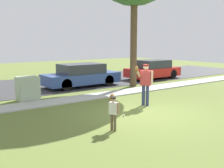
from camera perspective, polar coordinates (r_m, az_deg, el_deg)
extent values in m
plane|color=olive|center=(12.71, -3.86, -2.87)|extent=(48.00, 48.00, 0.00)
cube|color=#B2B2AD|center=(12.78, -4.10, -2.66)|extent=(36.00, 1.20, 0.06)
cube|color=#38383A|center=(17.17, -13.00, 0.05)|extent=(36.00, 6.80, 0.02)
cylinder|color=navy|center=(11.06, 7.56, -2.46)|extent=(0.13, 0.13, 0.85)
cylinder|color=navy|center=(11.10, 6.72, -2.40)|extent=(0.13, 0.13, 0.85)
cube|color=#B73838|center=(10.96, 7.22, 1.29)|extent=(0.41, 0.47, 0.60)
sphere|color=beige|center=(10.91, 7.26, 3.54)|extent=(0.23, 0.23, 0.23)
cylinder|color=maroon|center=(10.90, 7.27, 4.00)|extent=(0.24, 0.24, 0.07)
cylinder|color=beige|center=(10.89, 8.50, 1.31)|extent=(0.10, 0.10, 0.57)
cylinder|color=beige|center=(10.76, 5.58, 2.34)|extent=(0.50, 0.35, 0.41)
ellipsoid|color=brown|center=(10.55, 5.27, 3.23)|extent=(0.26, 0.23, 0.26)
cylinder|color=brown|center=(7.95, -0.05, -8.20)|extent=(0.08, 0.08, 0.51)
cylinder|color=brown|center=(7.91, 0.63, -8.28)|extent=(0.08, 0.08, 0.51)
cube|color=silver|center=(7.81, 0.29, -5.19)|extent=(0.24, 0.28, 0.36)
sphere|color=#A87A5B|center=(7.75, 0.29, -3.33)|extent=(0.14, 0.14, 0.14)
cylinder|color=black|center=(7.74, 0.29, -2.96)|extent=(0.14, 0.14, 0.04)
cylinder|color=#A87A5B|center=(7.97, -0.30, -3.94)|extent=(0.30, 0.21, 0.24)
ellipsoid|color=brown|center=(8.06, 0.03, -2.99)|extent=(0.26, 0.23, 0.26)
cylinder|color=#A87A5B|center=(7.75, 1.33, -5.22)|extent=(0.06, 0.06, 0.34)
sphere|color=white|center=(9.46, 2.49, -6.76)|extent=(0.07, 0.07, 0.07)
cube|color=#9EB293|center=(12.44, -17.56, -0.98)|extent=(0.89, 0.78, 1.09)
cylinder|color=brown|center=(15.73, 4.65, 9.74)|extent=(0.39, 0.39, 5.65)
cube|color=#2D478C|center=(15.81, -6.53, 1.25)|extent=(4.50, 1.80, 0.60)
cube|color=#2D333D|center=(15.74, -6.57, 3.32)|extent=(2.47, 1.66, 0.55)
cylinder|color=black|center=(17.21, -3.79, 1.39)|extent=(0.64, 0.22, 0.64)
cylinder|color=black|center=(15.91, -0.74, 0.79)|extent=(0.64, 0.22, 0.64)
cylinder|color=black|center=(15.91, -12.31, 0.58)|extent=(0.64, 0.22, 0.64)
cylinder|color=black|center=(14.49, -9.77, -0.15)|extent=(0.64, 0.22, 0.64)
cube|color=red|center=(19.23, 8.70, 2.57)|extent=(4.00, 1.75, 0.60)
cube|color=#2D333D|center=(19.18, 8.74, 4.28)|extent=(2.20, 1.61, 0.55)
cylinder|color=black|center=(20.66, 9.64, 2.55)|extent=(0.64, 0.22, 0.64)
cylinder|color=black|center=(19.63, 12.83, 2.12)|extent=(0.64, 0.22, 0.64)
cylinder|color=black|center=(18.97, 4.39, 2.09)|extent=(0.64, 0.22, 0.64)
cylinder|color=black|center=(17.85, 7.59, 1.60)|extent=(0.64, 0.22, 0.64)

